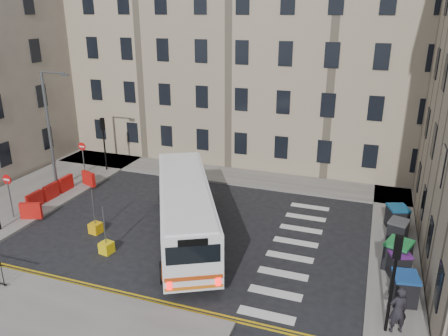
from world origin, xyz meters
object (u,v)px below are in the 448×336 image
Objects in this scene: wheelie_bin_a at (404,288)px; bollard_yellow at (96,228)px; pedestrian at (398,310)px; bus at (185,208)px; streetlamp at (49,130)px; wheelie_bin_c at (398,255)px; wheelie_bin_d at (398,231)px; bollard_chevron at (107,248)px; wheelie_bin_e at (397,217)px; wheelie_bin_b at (398,263)px.

bollard_yellow is (-16.08, 1.03, -0.50)m from wheelie_bin_a.
wheelie_bin_a is 2.14m from pedestrian.
bus is at bearing 13.09° from bollard_yellow.
wheelie_bin_c is at bearing -6.97° from streetlamp.
streetlamp is 6.28× the size of wheelie_bin_d.
wheelie_bin_c is (22.04, -2.70, -3.48)m from streetlamp.
wheelie_bin_d is 2.16× the size of bollard_chevron.
streetlamp is at bearing 164.94° from wheelie_bin_e.
wheelie_bin_c is (-0.01, 0.55, 0.11)m from wheelie_bin_b.
streetlamp is 22.43m from wheelie_bin_e.
wheelie_bin_a is at bearing -72.09° from wheelie_bin_d.
wheelie_bin_a is 1.01× the size of wheelie_bin_d.
wheelie_bin_e is 0.75× the size of pedestrian.
bus reaches higher than wheelie_bin_e.
wheelie_bin_d is at bearing 15.55° from bollard_yellow.
bollard_chevron is at bearing 173.10° from wheelie_bin_a.
wheelie_bin_a is at bearing 2.47° from bollard_chevron.
bollard_chevron is at bearing -166.56° from bus.
wheelie_bin_e is at bearing 109.19° from wheelie_bin_c.
wheelie_bin_c is at bearing 85.48° from wheelie_bin_a.
wheelie_bin_a reaches higher than bollard_chevron.
bollard_chevron is (-14.04, -3.26, -0.55)m from wheelie_bin_c.
wheelie_bin_d is at bearing 23.30° from bollard_chevron.
bollard_chevron is at bearing -140.42° from wheelie_bin_d.
wheelie_bin_e is at bearing -3.92° from bus.
wheelie_bin_a is 1.00× the size of wheelie_bin_b.
bollard_chevron is (-14.06, -2.72, -0.44)m from wheelie_bin_b.
bollard_yellow is (-15.90, -5.99, -0.51)m from wheelie_bin_e.
wheelie_bin_b is at bearing -69.04° from wheelie_bin_c.
bus is at bearing 159.39° from wheelie_bin_a.
bollard_yellow is at bearing 137.77° from bollard_chevron.
wheelie_bin_e is 16.03m from bollard_chevron.
wheelie_bin_e is (22.08, 1.68, -3.53)m from streetlamp.
wheelie_bin_b reaches higher than bollard_yellow.
wheelie_bin_c is at bearing -25.47° from bus.
wheelie_bin_e is at bearing 70.05° from wheelie_bin_b.
bus reaches higher than wheelie_bin_a.
bus is at bearing -15.68° from streetlamp.
pedestrian reaches higher than wheelie_bin_c.
bollard_yellow is (-15.93, -4.43, -0.45)m from wheelie_bin_d.
wheelie_bin_e is at bearing -114.57° from pedestrian.
wheelie_bin_e is (0.04, 4.38, -0.04)m from wheelie_bin_c.
pedestrian is at bearing -111.12° from wheelie_bin_b.
pedestrian is (-0.17, -7.55, 0.38)m from wheelie_bin_d.
bus is 4.52m from bollard_chevron.
wheelie_bin_c is (10.84, 0.45, -0.94)m from bus.
wheelie_bin_c is at bearing 13.08° from bollard_chevron.
wheelie_bin_a is at bearing -39.09° from bus.
bollard_yellow is (6.19, -4.31, -4.04)m from streetlamp.
bus is 8.58× the size of wheelie_bin_b.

